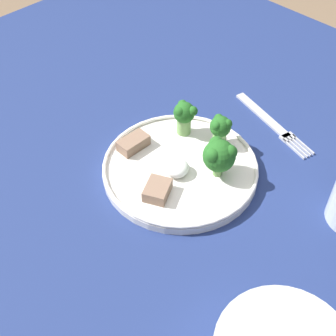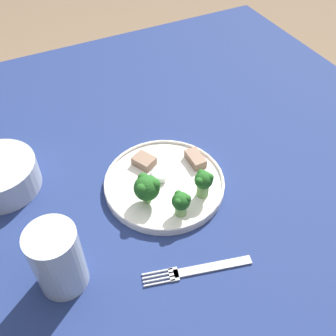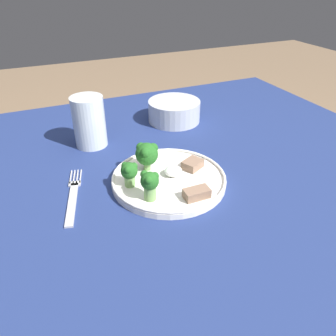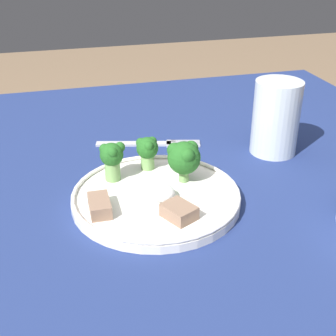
% 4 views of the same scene
% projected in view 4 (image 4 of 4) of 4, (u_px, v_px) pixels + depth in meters
% --- Properties ---
extents(table, '(1.16, 1.15, 0.71)m').
position_uv_depth(table, '(137.00, 270.00, 0.66)').
color(table, navy).
rests_on(table, ground_plane).
extents(dinner_plate, '(0.23, 0.23, 0.02)m').
position_uv_depth(dinner_plate, '(156.00, 197.00, 0.65)').
color(dinner_plate, white).
rests_on(dinner_plate, table).
extents(fork, '(0.06, 0.18, 0.00)m').
position_uv_depth(fork, '(147.00, 144.00, 0.82)').
color(fork, '#B2B2B7').
rests_on(fork, table).
extents(drinking_glass, '(0.08, 0.08, 0.12)m').
position_uv_depth(drinking_glass, '(275.00, 122.00, 0.78)').
color(drinking_glass, silver).
rests_on(drinking_glass, table).
extents(broccoli_floret_near_rim_left, '(0.05, 0.05, 0.06)m').
position_uv_depth(broccoli_floret_near_rim_left, '(184.00, 157.00, 0.67)').
color(broccoli_floret_near_rim_left, '#709E56').
rests_on(broccoli_floret_near_rim_left, dinner_plate).
extents(broccoli_floret_center_left, '(0.04, 0.03, 0.06)m').
position_uv_depth(broccoli_floret_center_left, '(112.00, 157.00, 0.67)').
color(broccoli_floret_center_left, '#709E56').
rests_on(broccoli_floret_center_left, dinner_plate).
extents(broccoli_floret_back_left, '(0.03, 0.03, 0.05)m').
position_uv_depth(broccoli_floret_back_left, '(147.00, 150.00, 0.71)').
color(broccoli_floret_back_left, '#709E56').
rests_on(broccoli_floret_back_left, dinner_plate).
extents(meat_slice_front_slice, '(0.05, 0.05, 0.02)m').
position_uv_depth(meat_slice_front_slice, '(179.00, 212.00, 0.60)').
color(meat_slice_front_slice, '#846651').
rests_on(meat_slice_front_slice, dinner_plate).
extents(meat_slice_middle_slice, '(0.05, 0.03, 0.02)m').
position_uv_depth(meat_slice_middle_slice, '(100.00, 206.00, 0.61)').
color(meat_slice_middle_slice, '#846651').
rests_on(meat_slice_middle_slice, dinner_plate).
extents(sauce_dollop, '(0.04, 0.03, 0.02)m').
position_uv_depth(sauce_dollop, '(162.00, 193.00, 0.64)').
color(sauce_dollop, white).
rests_on(sauce_dollop, dinner_plate).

